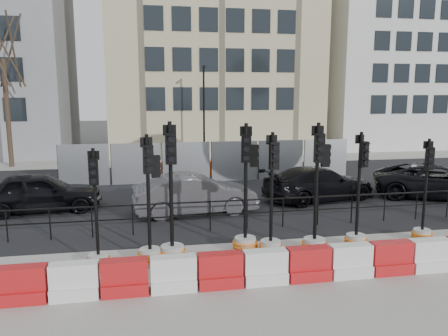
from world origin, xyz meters
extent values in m
plane|color=#51514C|center=(0.00, 0.00, 0.00)|extent=(120.00, 120.00, 0.00)
cube|color=gray|center=(0.00, -3.00, 0.01)|extent=(40.00, 6.00, 0.02)
cube|color=black|center=(0.00, 7.00, 0.01)|extent=(40.00, 14.00, 0.03)
cube|color=gray|center=(0.00, 16.00, 0.01)|extent=(40.00, 4.00, 0.02)
cube|color=#BBB088|center=(2.00, 22.00, 9.00)|extent=(15.00, 10.00, 18.00)
cube|color=silver|center=(17.00, 22.00, 8.00)|extent=(12.00, 9.00, 16.00)
cylinder|color=black|center=(-7.20, 1.20, 0.50)|extent=(0.04, 0.04, 1.00)
cylinder|color=black|center=(-6.00, 1.20, 0.50)|extent=(0.04, 0.04, 1.00)
cylinder|color=black|center=(-4.80, 1.20, 0.50)|extent=(0.04, 0.04, 1.00)
cylinder|color=black|center=(-3.60, 1.20, 0.50)|extent=(0.04, 0.04, 1.00)
cylinder|color=black|center=(-2.40, 1.20, 0.50)|extent=(0.04, 0.04, 1.00)
cylinder|color=black|center=(-1.20, 1.20, 0.50)|extent=(0.04, 0.04, 1.00)
cylinder|color=black|center=(0.00, 1.20, 0.50)|extent=(0.04, 0.04, 1.00)
cylinder|color=black|center=(1.20, 1.20, 0.50)|extent=(0.04, 0.04, 1.00)
cylinder|color=black|center=(2.40, 1.20, 0.50)|extent=(0.04, 0.04, 1.00)
cylinder|color=black|center=(3.60, 1.20, 0.50)|extent=(0.04, 0.04, 1.00)
cylinder|color=black|center=(4.80, 1.20, 0.50)|extent=(0.04, 0.04, 1.00)
cylinder|color=black|center=(6.00, 1.20, 0.50)|extent=(0.04, 0.04, 1.00)
cylinder|color=black|center=(7.20, 1.20, 0.50)|extent=(0.04, 0.04, 1.00)
cube|color=black|center=(0.00, 1.20, 0.98)|extent=(18.00, 0.04, 0.04)
cube|color=black|center=(0.00, 1.20, 0.55)|extent=(18.00, 0.04, 0.04)
cube|color=#989BA0|center=(-6.00, 9.00, 1.00)|extent=(2.30, 0.05, 2.00)
cylinder|color=black|center=(-7.15, 9.00, 1.00)|extent=(0.05, 0.05, 2.00)
cube|color=#989BA0|center=(-3.60, 9.00, 1.00)|extent=(2.30, 0.05, 2.00)
cylinder|color=black|center=(-4.75, 9.00, 1.00)|extent=(0.05, 0.05, 2.00)
cube|color=#989BA0|center=(-1.20, 9.00, 1.00)|extent=(2.30, 0.05, 2.00)
cylinder|color=black|center=(-2.35, 9.00, 1.00)|extent=(0.05, 0.05, 2.00)
cube|color=#989BA0|center=(1.20, 9.00, 1.00)|extent=(2.30, 0.05, 2.00)
cylinder|color=black|center=(0.05, 9.00, 1.00)|extent=(0.05, 0.05, 2.00)
cube|color=#989BA0|center=(3.60, 9.00, 1.00)|extent=(2.30, 0.05, 2.00)
cylinder|color=black|center=(2.45, 9.00, 1.00)|extent=(0.05, 0.05, 2.00)
cube|color=#989BA0|center=(6.00, 9.00, 1.00)|extent=(2.30, 0.05, 2.00)
cylinder|color=black|center=(4.85, 9.00, 1.00)|extent=(0.05, 0.05, 2.00)
cube|color=#E83F0F|center=(-4.00, 10.50, 0.40)|extent=(1.00, 0.40, 0.80)
cube|color=#E83F0F|center=(-2.00, 10.50, 0.40)|extent=(1.00, 0.40, 0.80)
cube|color=#E83F0F|center=(0.00, 10.50, 0.40)|extent=(1.00, 0.40, 0.80)
cube|color=#E83F0F|center=(2.00, 10.50, 0.40)|extent=(1.00, 0.40, 0.80)
cube|color=#E83F0F|center=(4.00, 10.50, 0.40)|extent=(1.00, 0.40, 0.80)
cylinder|color=black|center=(0.50, 15.00, 3.00)|extent=(0.12, 0.12, 6.00)
cube|color=black|center=(0.50, 14.75, 5.90)|extent=(0.12, 0.50, 0.12)
cylinder|color=#473828|center=(-11.00, 15.50, 3.15)|extent=(0.28, 0.28, 6.30)
cube|color=red|center=(-5.78, -2.80, 0.15)|extent=(1.00, 0.50, 0.30)
cube|color=red|center=(-5.78, -2.80, 0.55)|extent=(1.00, 0.35, 0.50)
cube|color=white|center=(-4.73, -2.80, 0.15)|extent=(1.00, 0.50, 0.30)
cube|color=white|center=(-4.73, -2.80, 0.55)|extent=(1.00, 0.35, 0.50)
cube|color=red|center=(-3.68, -2.80, 0.15)|extent=(1.00, 0.50, 0.30)
cube|color=red|center=(-3.68, -2.80, 0.55)|extent=(1.00, 0.35, 0.50)
cube|color=white|center=(-2.62, -2.80, 0.15)|extent=(1.00, 0.50, 0.30)
cube|color=white|center=(-2.62, -2.80, 0.55)|extent=(1.00, 0.35, 0.50)
cube|color=red|center=(-1.58, -2.80, 0.15)|extent=(1.00, 0.50, 0.30)
cube|color=red|center=(-1.58, -2.80, 0.55)|extent=(1.00, 0.35, 0.50)
cube|color=white|center=(-0.53, -2.80, 0.15)|extent=(1.00, 0.50, 0.30)
cube|color=white|center=(-0.53, -2.80, 0.55)|extent=(1.00, 0.35, 0.50)
cube|color=red|center=(0.53, -2.80, 0.15)|extent=(1.00, 0.50, 0.30)
cube|color=red|center=(0.53, -2.80, 0.55)|extent=(1.00, 0.35, 0.50)
cube|color=white|center=(1.58, -2.80, 0.15)|extent=(1.00, 0.50, 0.30)
cube|color=white|center=(1.58, -2.80, 0.55)|extent=(1.00, 0.35, 0.50)
cube|color=red|center=(2.62, -2.80, 0.15)|extent=(1.00, 0.50, 0.30)
cube|color=red|center=(2.62, -2.80, 0.55)|extent=(1.00, 0.35, 0.50)
cube|color=white|center=(3.68, -2.80, 0.15)|extent=(1.00, 0.50, 0.30)
cube|color=white|center=(3.68, -2.80, 0.55)|extent=(1.00, 0.35, 0.50)
cylinder|color=beige|center=(-4.39, -1.19, 0.18)|extent=(0.50, 0.50, 0.37)
torus|color=orange|center=(-4.39, -1.19, 0.11)|extent=(0.60, 0.60, 0.05)
torus|color=orange|center=(-4.39, -1.19, 0.18)|extent=(0.60, 0.60, 0.05)
torus|color=orange|center=(-4.39, -1.19, 0.26)|extent=(0.60, 0.60, 0.05)
cylinder|color=black|center=(-4.39, -1.19, 1.66)|extent=(0.08, 0.08, 2.77)
cube|color=black|center=(-4.39, -1.30, 2.49)|extent=(0.22, 0.13, 0.65)
cylinder|color=black|center=(-4.39, -1.38, 2.29)|extent=(0.14, 0.05, 0.14)
cylinder|color=black|center=(-4.39, -1.38, 2.49)|extent=(0.14, 0.05, 0.14)
cylinder|color=black|center=(-4.39, -1.38, 2.69)|extent=(0.14, 0.05, 0.14)
cube|color=black|center=(-4.39, -1.14, 2.86)|extent=(0.28, 0.03, 0.22)
cylinder|color=beige|center=(-3.11, -1.14, 0.20)|extent=(0.55, 0.55, 0.41)
torus|color=orange|center=(-3.11, -1.14, 0.12)|extent=(0.66, 0.66, 0.05)
torus|color=orange|center=(-3.11, -1.14, 0.20)|extent=(0.66, 0.66, 0.05)
torus|color=orange|center=(-3.11, -1.14, 0.28)|extent=(0.66, 0.66, 0.05)
cylinder|color=black|center=(-3.11, -1.14, 1.83)|extent=(0.09, 0.09, 3.05)
cube|color=black|center=(-3.09, -1.26, 2.74)|extent=(0.27, 0.18, 0.71)
cylinder|color=black|center=(-3.08, -1.34, 2.52)|extent=(0.16, 0.08, 0.15)
cylinder|color=black|center=(-3.08, -1.34, 2.74)|extent=(0.16, 0.08, 0.15)
cylinder|color=black|center=(-3.08, -1.34, 2.97)|extent=(0.16, 0.08, 0.15)
cube|color=black|center=(-3.13, -1.08, 3.15)|extent=(0.31, 0.09, 0.24)
cube|color=black|center=(-2.91, -1.10, 2.54)|extent=(0.22, 0.17, 0.56)
cylinder|color=beige|center=(-2.54, -1.11, 0.22)|extent=(0.60, 0.60, 0.44)
torus|color=orange|center=(-2.54, -1.11, 0.13)|extent=(0.72, 0.72, 0.06)
torus|color=orange|center=(-2.54, -1.11, 0.22)|extent=(0.72, 0.72, 0.06)
torus|color=orange|center=(-2.54, -1.11, 0.31)|extent=(0.72, 0.72, 0.06)
cylinder|color=black|center=(-2.54, -1.11, 2.00)|extent=(0.10, 0.10, 3.33)
cube|color=black|center=(-2.54, -1.25, 2.99)|extent=(0.28, 0.17, 0.78)
cylinder|color=black|center=(-2.53, -1.33, 2.75)|extent=(0.17, 0.07, 0.17)
cylinder|color=black|center=(-2.53, -1.33, 2.99)|extent=(0.17, 0.07, 0.17)
cylinder|color=black|center=(-2.53, -1.33, 3.24)|extent=(0.17, 0.07, 0.17)
cube|color=black|center=(-2.55, -1.05, 3.44)|extent=(0.33, 0.05, 0.27)
cylinder|color=beige|center=(-0.52, -0.77, 0.22)|extent=(0.58, 0.58, 0.43)
torus|color=orange|center=(-0.52, -0.77, 0.13)|extent=(0.70, 0.70, 0.05)
torus|color=orange|center=(-0.52, -0.77, 0.22)|extent=(0.70, 0.70, 0.05)
torus|color=orange|center=(-0.52, -0.77, 0.30)|extent=(0.70, 0.70, 0.05)
cylinder|color=black|center=(-0.52, -0.77, 1.94)|extent=(0.10, 0.10, 3.24)
cube|color=black|center=(-0.55, -0.90, 2.92)|extent=(0.28, 0.20, 0.76)
cylinder|color=black|center=(-0.56, -0.99, 2.68)|extent=(0.17, 0.08, 0.16)
cylinder|color=black|center=(-0.56, -0.99, 2.92)|extent=(0.17, 0.08, 0.16)
cylinder|color=black|center=(-0.56, -0.99, 3.15)|extent=(0.17, 0.08, 0.16)
cube|color=black|center=(-0.51, -0.71, 3.35)|extent=(0.32, 0.09, 0.26)
cube|color=black|center=(-0.31, -0.82, 2.70)|extent=(0.24, 0.18, 0.59)
cylinder|color=beige|center=(0.11, -1.09, 0.20)|extent=(0.55, 0.55, 0.41)
torus|color=orange|center=(0.11, -1.09, 0.12)|extent=(0.66, 0.66, 0.05)
torus|color=orange|center=(0.11, -1.09, 0.20)|extent=(0.66, 0.66, 0.05)
torus|color=orange|center=(0.11, -1.09, 0.28)|extent=(0.66, 0.66, 0.05)
cylinder|color=black|center=(0.11, -1.09, 1.83)|extent=(0.09, 0.09, 3.04)
cube|color=black|center=(0.13, -1.21, 2.74)|extent=(0.26, 0.17, 0.71)
cylinder|color=black|center=(0.13, -1.29, 2.52)|extent=(0.16, 0.07, 0.15)
cylinder|color=black|center=(0.13, -1.29, 2.74)|extent=(0.16, 0.07, 0.15)
cylinder|color=black|center=(0.13, -1.29, 2.96)|extent=(0.16, 0.07, 0.15)
cube|color=black|center=(0.11, -1.03, 3.15)|extent=(0.31, 0.06, 0.24)
cylinder|color=beige|center=(1.31, -1.22, 0.22)|extent=(0.59, 0.59, 0.43)
torus|color=orange|center=(1.31, -1.22, 0.13)|extent=(0.71, 0.71, 0.05)
torus|color=orange|center=(1.31, -1.22, 0.22)|extent=(0.71, 0.71, 0.05)
torus|color=orange|center=(1.31, -1.22, 0.30)|extent=(0.71, 0.71, 0.05)
cylinder|color=black|center=(1.31, -1.22, 1.96)|extent=(0.10, 0.10, 3.26)
cube|color=black|center=(1.30, -1.35, 2.94)|extent=(0.27, 0.17, 0.76)
cylinder|color=black|center=(1.29, -1.43, 2.70)|extent=(0.17, 0.07, 0.16)
cylinder|color=black|center=(1.29, -1.43, 2.94)|extent=(0.17, 0.07, 0.16)
cylinder|color=black|center=(1.29, -1.43, 3.17)|extent=(0.17, 0.07, 0.16)
cube|color=black|center=(1.32, -1.15, 3.37)|extent=(0.33, 0.06, 0.26)
cube|color=black|center=(1.53, -1.24, 2.72)|extent=(0.23, 0.16, 0.60)
cylinder|color=beige|center=(2.64, -1.02, 0.20)|extent=(0.54, 0.54, 0.40)
torus|color=orange|center=(2.64, -1.02, 0.12)|extent=(0.65, 0.65, 0.05)
torus|color=orange|center=(2.64, -1.02, 0.20)|extent=(0.65, 0.65, 0.05)
torus|color=orange|center=(2.64, -1.02, 0.28)|extent=(0.65, 0.65, 0.05)
cylinder|color=black|center=(2.64, -1.02, 1.80)|extent=(0.09, 0.09, 3.01)
cube|color=black|center=(2.67, -1.14, 2.71)|extent=(0.27, 0.21, 0.70)
cylinder|color=black|center=(2.70, -1.22, 2.49)|extent=(0.16, 0.09, 0.15)
cylinder|color=black|center=(2.70, -1.22, 2.71)|extent=(0.16, 0.09, 0.15)
cylinder|color=black|center=(2.70, -1.22, 2.93)|extent=(0.16, 0.09, 0.15)
cube|color=black|center=(2.62, -0.97, 3.11)|extent=(0.30, 0.12, 0.24)
cylinder|color=beige|center=(4.83, -0.84, 0.19)|extent=(0.50, 0.50, 0.37)
torus|color=orange|center=(4.83, -0.84, 0.11)|extent=(0.60, 0.60, 0.05)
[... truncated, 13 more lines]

